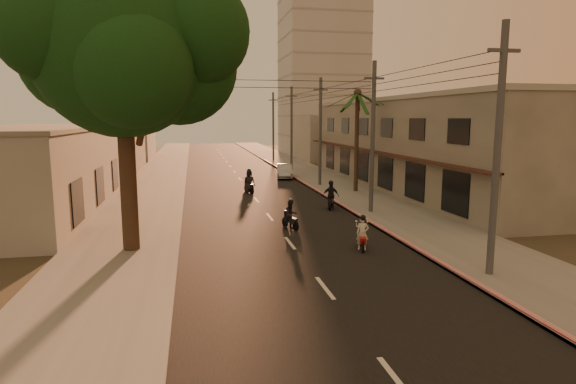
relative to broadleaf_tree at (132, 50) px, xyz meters
name	(u,v)px	position (x,y,z in m)	size (l,w,h in m)	color
ground	(299,256)	(6.61, -2.14, -8.48)	(160.00, 160.00, 0.00)	#383023
road	(247,188)	(6.61, 17.86, -8.47)	(10.00, 140.00, 0.02)	black
sidewalk_right	(334,185)	(14.11, 17.86, -8.42)	(5.00, 140.00, 0.12)	slate
sidewalk_left	(153,190)	(-0.89, 17.86, -8.42)	(5.00, 140.00, 0.12)	slate
curb_stripe	(323,194)	(11.71, 12.86, -8.38)	(0.20, 60.00, 0.20)	red
shophouse_row	(417,143)	(20.57, 15.86, -4.83)	(8.80, 34.20, 7.30)	gray
left_building	(39,167)	(-7.37, 11.86, -5.88)	(8.20, 24.20, 5.20)	#9C988D
distant_tower	(322,64)	(22.61, 53.86, 5.52)	(12.10, 12.10, 28.00)	#B7B5B2
broadleaf_tree	(132,50)	(0.00, 0.00, 0.00)	(9.60, 8.70, 12.10)	black
palm_tree	(357,99)	(14.61, 13.86, -1.33)	(5.00, 5.00, 8.20)	black
utility_poles	(321,108)	(12.81, 17.86, -1.94)	(1.20, 48.26, 9.00)	#38383A
filler_right	(328,138)	(20.61, 42.86, -5.48)	(8.00, 14.00, 6.00)	#9C988D
filler_left_near	(98,152)	(-7.39, 31.86, -6.28)	(8.00, 14.00, 4.40)	#9C988D
filler_left_far	(122,134)	(-7.39, 49.86, -4.98)	(8.00, 14.00, 7.00)	#9C988D
scooter_red	(362,234)	(9.52, -1.78, -7.78)	(0.80, 1.56, 1.56)	black
scooter_mid_a	(291,215)	(7.23, 2.71, -7.75)	(1.08, 1.56, 1.58)	black
scooter_mid_b	(331,196)	(10.81, 7.67, -7.64)	(1.28, 1.78, 1.83)	black
scooter_far_a	(249,182)	(6.47, 14.97, -7.61)	(1.13, 1.91, 1.91)	black
parked_car	(285,171)	(10.85, 23.53, -7.80)	(2.08, 4.29, 1.35)	#A7AAB0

